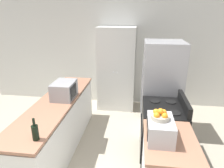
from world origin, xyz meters
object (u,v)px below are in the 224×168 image
Objects in this scene: microwave at (64,90)px; fruit_bowl at (160,115)px; pantry_cabinet at (116,69)px; wine_bottle at (35,132)px; refrigerator at (161,89)px; stove at (162,132)px; toaster_oven at (160,129)px.

microwave is 2.23× the size of fruit_bowl.
pantry_cabinet is 7.30× the size of wine_bottle.
microwave is at bearing -157.72° from refrigerator.
pantry_cabinet is at bearing 117.56° from stove.
microwave is at bearing -112.76° from pantry_cabinet.
toaster_oven is at bearing -96.28° from refrigerator.
fruit_bowl is (-0.01, 0.01, 0.17)m from toaster_oven.
refrigerator is 1.68m from toaster_oven.
fruit_bowl reaches higher than wine_bottle.
refrigerator is 1.69m from fruit_bowl.
fruit_bowl reaches higher than toaster_oven.
toaster_oven is at bearing -100.07° from stove.
stove is 2.30× the size of microwave.
stove is 3.94× the size of wine_bottle.
microwave is at bearing 94.55° from wine_bottle.
microwave is 1.19m from wine_bottle.
fruit_bowl is at bearing 127.23° from toaster_oven.
toaster_oven is (0.79, -2.64, 0.04)m from pantry_cabinet.
refrigerator is 4.13× the size of toaster_oven.
wine_bottle is at bearing -171.00° from fruit_bowl.
refrigerator is 3.87× the size of microwave.
refrigerator reaches higher than fruit_bowl.
pantry_cabinet is 4.26× the size of microwave.
microwave is 1.07× the size of toaster_oven.
toaster_oven is (1.39, 0.20, 0.02)m from wine_bottle.
wine_bottle is 1.30× the size of fruit_bowl.
fruit_bowl reaches higher than stove.
wine_bottle reaches higher than stove.
pantry_cabinet reaches higher than refrigerator.
microwave reaches higher than stove.
refrigerator is 6.63× the size of wine_bottle.
pantry_cabinet is at bearing 106.59° from toaster_oven.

